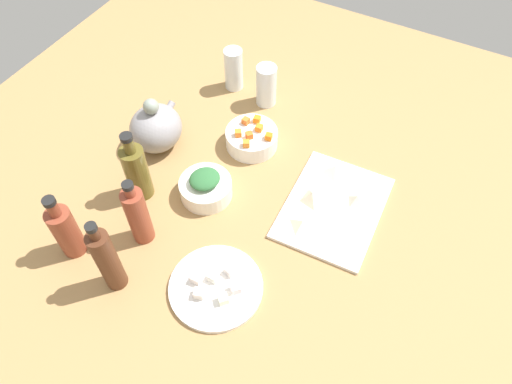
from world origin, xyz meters
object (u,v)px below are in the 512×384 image
(cutting_board, at_px, (333,208))
(bowl_greens, at_px, (206,188))
(teapot, at_px, (156,128))
(bottle_0, at_px, (138,215))
(bottle_3, at_px, (66,230))
(drinking_glass_0, at_px, (266,85))
(bowl_carrots, at_px, (252,138))
(bottle_1, at_px, (136,171))
(plate_tofu, at_px, (216,287))
(drinking_glass_1, at_px, (234,69))
(bottle_2, at_px, (107,260))

(cutting_board, distance_m, bowl_greens, 0.34)
(teapot, xyz_separation_m, bottle_0, (-0.27, -0.15, 0.02))
(bottle_3, height_order, drinking_glass_0, bottle_3)
(bowl_carrots, bearing_deg, bottle_0, 167.57)
(teapot, distance_m, bottle_1, 0.18)
(bowl_greens, distance_m, teapot, 0.24)
(plate_tofu, height_order, bowl_greens, bowl_greens)
(teapot, relative_size, bottle_3, 0.83)
(bowl_greens, bearing_deg, drinking_glass_0, 4.13)
(drinking_glass_1, bearing_deg, bowl_carrots, -138.94)
(cutting_board, xyz_separation_m, bottle_0, (-0.30, 0.38, 0.09))
(bottle_0, height_order, drinking_glass_0, bottle_0)
(bottle_2, height_order, drinking_glass_1, bottle_2)
(bottle_2, bearing_deg, cutting_board, -39.95)
(teapot, height_order, bottle_3, bottle_3)
(teapot, xyz_separation_m, drinking_glass_0, (0.30, -0.19, -0.00))
(bottle_0, distance_m, drinking_glass_1, 0.60)
(bottle_1, bearing_deg, drinking_glass_0, -14.99)
(cutting_board, relative_size, bottle_0, 1.49)
(bowl_greens, relative_size, drinking_glass_1, 1.01)
(bottle_1, bearing_deg, drinking_glass_1, -0.25)
(teapot, xyz_separation_m, bottle_2, (-0.41, -0.17, 0.04))
(bowl_greens, xyz_separation_m, bottle_2, (-0.32, 0.05, 0.08))
(drinking_glass_1, bearing_deg, cutting_board, -122.21)
(bowl_greens, bearing_deg, teapot, 67.35)
(bottle_3, xyz_separation_m, drinking_glass_0, (0.69, -0.17, -0.02))
(bottle_0, xyz_separation_m, drinking_glass_1, (0.60, 0.08, -0.02))
(bowl_carrots, bearing_deg, drinking_glass_1, 41.06)
(cutting_board, xyz_separation_m, teapot, (-0.03, 0.53, 0.06))
(plate_tofu, distance_m, bottle_1, 0.36)
(bottle_1, height_order, drinking_glass_1, bottle_1)
(bottle_2, bearing_deg, bottle_3, 81.30)
(teapot, relative_size, drinking_glass_0, 1.28)
(bottle_0, bearing_deg, bottle_3, 131.07)
(cutting_board, bearing_deg, bottle_0, 128.13)
(teapot, bearing_deg, bottle_1, -159.23)
(plate_tofu, bearing_deg, teapot, 50.66)
(bowl_greens, bearing_deg, bottle_1, 115.86)
(bottle_1, height_order, bottle_3, bottle_1)
(plate_tofu, bearing_deg, bottle_3, 101.37)
(cutting_board, distance_m, bottle_2, 0.57)
(bowl_greens, xyz_separation_m, drinking_glass_1, (0.41, 0.15, 0.04))
(plate_tofu, xyz_separation_m, bottle_0, (0.04, 0.23, 0.08))
(bowl_carrots, xyz_separation_m, drinking_glass_0, (0.18, 0.05, 0.04))
(plate_tofu, xyz_separation_m, teapot, (0.31, 0.38, 0.06))
(plate_tofu, distance_m, drinking_glass_0, 0.65)
(cutting_board, distance_m, plate_tofu, 0.37)
(bowl_carrots, bearing_deg, bottle_1, 149.01)
(bowl_greens, relative_size, bottle_2, 0.58)
(bottle_2, bearing_deg, bottle_0, 8.60)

